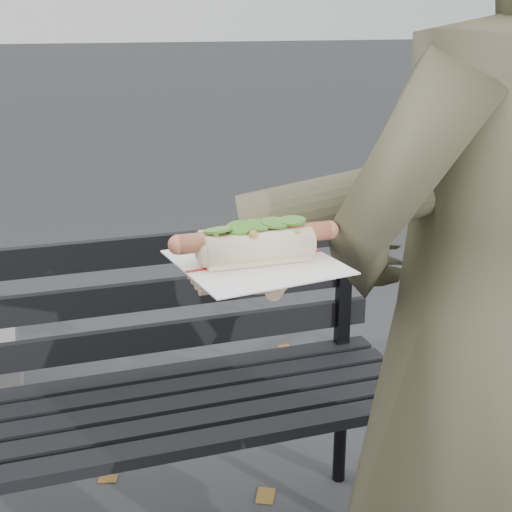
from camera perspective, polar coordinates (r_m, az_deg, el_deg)
The scene contains 3 objects.
park_bench at distance 1.91m, azimuth -10.84°, elevation -9.87°, with size 1.50×0.44×0.88m.
person at distance 1.26m, azimuth 16.52°, elevation -7.33°, with size 0.65×0.43×1.78m, color #484830.
held_hotdog at distance 1.03m, azimuth 9.32°, elevation 4.02°, with size 0.63×0.32×0.20m.
Camera 1 is at (-0.26, -0.87, 1.43)m, focal length 50.00 mm.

